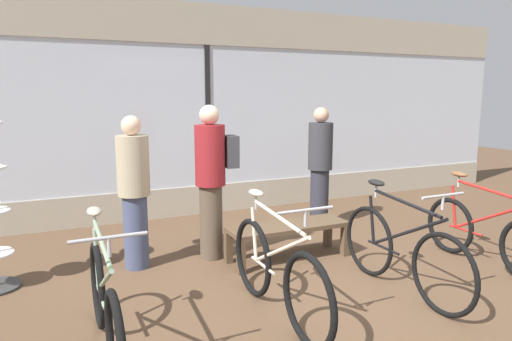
{
  "coord_description": "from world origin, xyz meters",
  "views": [
    {
      "loc": [
        -2.3,
        -3.41,
        1.86
      ],
      "look_at": [
        0.0,
        1.55,
        0.95
      ],
      "focal_mm": 32.0,
      "sensor_mm": 36.0,
      "label": 1
    }
  ],
  "objects_px": {
    "bicycle_right": "(401,251)",
    "bicycle_far_right": "(485,233)",
    "bicycle_far_left": "(105,306)",
    "bicycle_left": "(276,272)",
    "customer_mid_floor": "(134,187)",
    "display_bench": "(288,230)",
    "customer_by_window": "(212,177)",
    "customer_near_rack": "(320,165)"
  },
  "relations": [
    {
      "from": "bicycle_far_left",
      "to": "customer_by_window",
      "type": "bearing_deg",
      "value": 49.16
    },
    {
      "from": "bicycle_left",
      "to": "bicycle_right",
      "type": "bearing_deg",
      "value": -2.53
    },
    {
      "from": "bicycle_far_right",
      "to": "customer_near_rack",
      "type": "relative_size",
      "value": 0.98
    },
    {
      "from": "customer_mid_floor",
      "to": "bicycle_left",
      "type": "bearing_deg",
      "value": -62.71
    },
    {
      "from": "bicycle_right",
      "to": "customer_near_rack",
      "type": "height_order",
      "value": "customer_near_rack"
    },
    {
      "from": "bicycle_far_left",
      "to": "bicycle_right",
      "type": "distance_m",
      "value": 2.68
    },
    {
      "from": "customer_by_window",
      "to": "bicycle_right",
      "type": "bearing_deg",
      "value": -51.44
    },
    {
      "from": "bicycle_right",
      "to": "customer_mid_floor",
      "type": "bearing_deg",
      "value": 141.47
    },
    {
      "from": "bicycle_right",
      "to": "bicycle_far_right",
      "type": "distance_m",
      "value": 1.31
    },
    {
      "from": "customer_by_window",
      "to": "customer_mid_floor",
      "type": "bearing_deg",
      "value": 174.55
    },
    {
      "from": "bicycle_right",
      "to": "bicycle_far_right",
      "type": "bearing_deg",
      "value": 5.73
    },
    {
      "from": "bicycle_right",
      "to": "customer_by_window",
      "type": "relative_size",
      "value": 0.98
    },
    {
      "from": "bicycle_right",
      "to": "customer_near_rack",
      "type": "bearing_deg",
      "value": 77.14
    },
    {
      "from": "display_bench",
      "to": "customer_by_window",
      "type": "distance_m",
      "value": 1.06
    },
    {
      "from": "bicycle_far_left",
      "to": "bicycle_far_right",
      "type": "xyz_separation_m",
      "value": [
        3.98,
        0.09,
        -0.02
      ]
    },
    {
      "from": "customer_mid_floor",
      "to": "bicycle_far_right",
      "type": "bearing_deg",
      "value": -24.61
    },
    {
      "from": "bicycle_left",
      "to": "customer_mid_floor",
      "type": "relative_size",
      "value": 1.04
    },
    {
      "from": "bicycle_right",
      "to": "display_bench",
      "type": "xyz_separation_m",
      "value": [
        -0.54,
        1.22,
        -0.06
      ]
    },
    {
      "from": "bicycle_far_left",
      "to": "bicycle_left",
      "type": "height_order",
      "value": "bicycle_left"
    },
    {
      "from": "customer_mid_floor",
      "to": "bicycle_far_left",
      "type": "bearing_deg",
      "value": -107.33
    },
    {
      "from": "bicycle_left",
      "to": "customer_near_rack",
      "type": "xyz_separation_m",
      "value": [
        1.8,
        2.15,
        0.49
      ]
    },
    {
      "from": "bicycle_far_right",
      "to": "customer_by_window",
      "type": "relative_size",
      "value": 0.94
    },
    {
      "from": "bicycle_far_right",
      "to": "bicycle_right",
      "type": "bearing_deg",
      "value": -174.27
    },
    {
      "from": "bicycle_right",
      "to": "display_bench",
      "type": "relative_size",
      "value": 1.22
    },
    {
      "from": "bicycle_far_right",
      "to": "customer_mid_floor",
      "type": "bearing_deg",
      "value": 155.39
    },
    {
      "from": "bicycle_far_left",
      "to": "bicycle_left",
      "type": "distance_m",
      "value": 1.38
    },
    {
      "from": "customer_near_rack",
      "to": "bicycle_right",
      "type": "bearing_deg",
      "value": -102.86
    },
    {
      "from": "customer_mid_floor",
      "to": "display_bench",
      "type": "bearing_deg",
      "value": -17.15
    },
    {
      "from": "bicycle_far_right",
      "to": "display_bench",
      "type": "relative_size",
      "value": 1.18
    },
    {
      "from": "bicycle_left",
      "to": "customer_by_window",
      "type": "bearing_deg",
      "value": 90.13
    },
    {
      "from": "bicycle_far_left",
      "to": "customer_near_rack",
      "type": "distance_m",
      "value": 3.88
    },
    {
      "from": "bicycle_far_left",
      "to": "customer_near_rack",
      "type": "height_order",
      "value": "customer_near_rack"
    },
    {
      "from": "customer_near_rack",
      "to": "customer_by_window",
      "type": "relative_size",
      "value": 0.96
    },
    {
      "from": "bicycle_far_left",
      "to": "customer_by_window",
      "type": "height_order",
      "value": "customer_by_window"
    },
    {
      "from": "customer_near_rack",
      "to": "customer_mid_floor",
      "type": "height_order",
      "value": "customer_near_rack"
    },
    {
      "from": "display_bench",
      "to": "customer_near_rack",
      "type": "height_order",
      "value": "customer_near_rack"
    },
    {
      "from": "bicycle_left",
      "to": "bicycle_right",
      "type": "relative_size",
      "value": 1.01
    },
    {
      "from": "bicycle_far_left",
      "to": "customer_by_window",
      "type": "relative_size",
      "value": 0.96
    },
    {
      "from": "bicycle_left",
      "to": "bicycle_far_right",
      "type": "relative_size",
      "value": 1.04
    },
    {
      "from": "bicycle_far_left",
      "to": "bicycle_far_right",
      "type": "distance_m",
      "value": 3.98
    },
    {
      "from": "bicycle_left",
      "to": "display_bench",
      "type": "distance_m",
      "value": 1.39
    },
    {
      "from": "bicycle_left",
      "to": "customer_by_window",
      "type": "relative_size",
      "value": 0.98
    }
  ]
}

